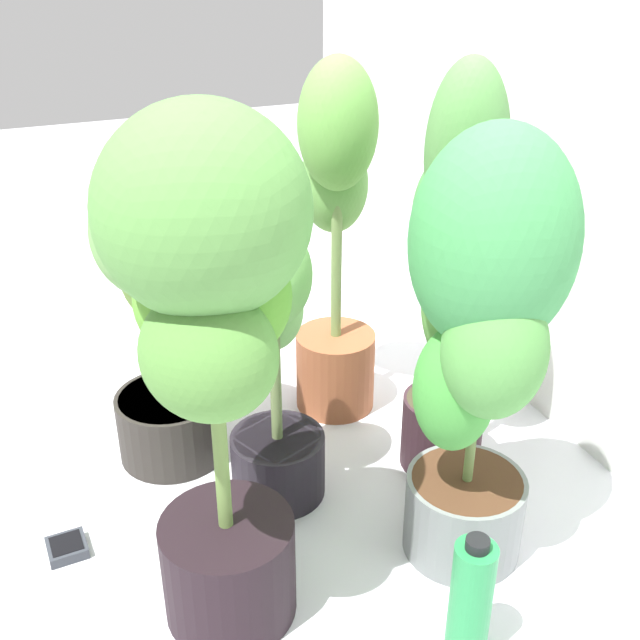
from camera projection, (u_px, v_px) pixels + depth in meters
name	position (u px, v px, depth m)	size (l,w,h in m)	color
ground_plane	(252.00, 510.00, 1.76)	(8.00, 8.00, 0.00)	silver
mylar_back_wall	(628.00, 26.00, 1.59)	(3.20, 0.01, 2.00)	silver
potted_plant_back_left	(336.00, 233.00, 1.94)	(0.31, 0.27, 0.93)	#965031
potted_plant_front_right	(212.00, 327.00, 1.24)	(0.44, 0.41, 0.98)	black
potted_plant_back_right	(481.00, 324.00, 1.41)	(0.38, 0.38, 0.91)	slate
potted_plant_back_center	(453.00, 258.00, 1.69)	(0.30, 0.24, 0.97)	#321D25
potted_plant_front_left	(160.00, 300.00, 1.78)	(0.39, 0.37, 0.74)	#2B2723
potted_plant_center	(275.00, 370.00, 1.68)	(0.28, 0.24, 0.66)	black
hygrometer_box	(67.00, 548.00, 1.64)	(0.08, 0.08, 0.03)	#32363E
nutrient_bottle	(470.00, 603.00, 1.35)	(0.08, 0.08, 0.28)	#268746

